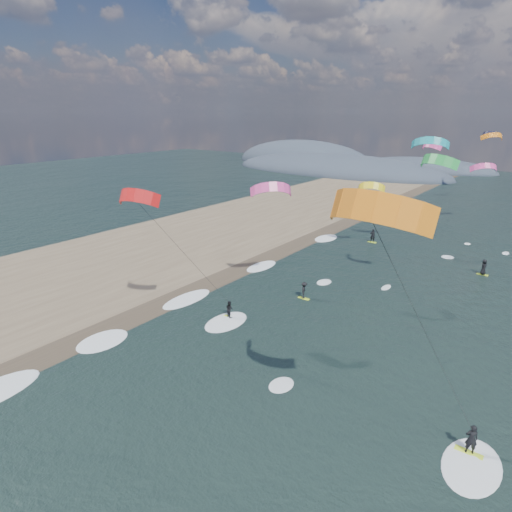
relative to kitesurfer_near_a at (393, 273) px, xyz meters
The scene contains 9 objects.
ground 15.63m from the kitesurfer_near_a, 151.21° to the right, with size 260.00×260.00×0.00m, color black.
sand_strip 36.05m from the kitesurfer_near_a, behind, with size 26.00×240.00×0.00m, color brown.
wet_sand_strip 24.93m from the kitesurfer_near_a, 168.90° to the left, with size 3.00×240.00×0.00m, color #382D23.
coastal_hills 116.59m from the kitesurfer_near_a, 118.32° to the left, with size 80.00×41.00×15.00m.
kitesurfer_near_a is the anchor object (origin of this frame).
kitesurfer_near_b 19.08m from the kitesurfer_near_a, 165.02° to the left, with size 6.79×8.44×11.89m.
far_kitesurfers 29.19m from the kitesurfer_near_a, 110.19° to the left, with size 14.88×21.38×1.77m.
bg_kite_field 47.28m from the kitesurfer_near_a, 102.55° to the left, with size 14.02×73.07×6.39m.
shoreline_surf 25.17m from the kitesurfer_near_a, 156.58° to the left, with size 2.40×79.40×0.11m.
Camera 1 is at (15.18, -9.37, 16.09)m, focal length 30.00 mm.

